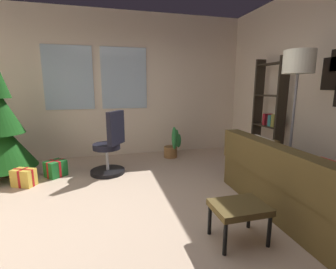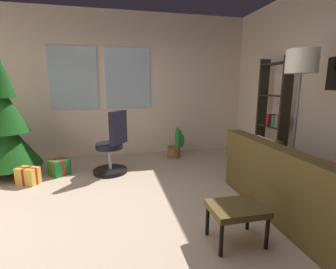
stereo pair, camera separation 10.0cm
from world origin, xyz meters
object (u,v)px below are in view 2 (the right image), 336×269
Objects in this scene: couch at (316,194)px; gift_box_green at (59,167)px; office_chair at (112,149)px; bookshelf at (272,123)px; footstool at (237,211)px; potted_plant at (176,146)px; gift_box_gold at (28,176)px; holiday_tree at (5,126)px; floor_lamp at (301,72)px.

couch is 5.62× the size of gift_box_green.
bookshelf reaches higher than office_chair.
potted_plant reaches higher than footstool.
gift_box_green is 0.48m from gift_box_gold.
office_chair is at bearing -152.83° from potted_plant.
potted_plant is at bearing 18.63° from gift_box_gold.
gift_box_green is at bearing 131.38° from footstool.
gift_box_gold is at bearing 152.42° from couch.
gift_box_green is at bearing -165.79° from potted_plant.
gift_box_green is at bearing -12.26° from holiday_tree.
footstool is 2.97m from gift_box_green.
footstool is 3.03m from gift_box_gold.
potted_plant is (0.15, 2.76, -0.07)m from footstool.
potted_plant is at bearing 108.56° from couch.
gift_box_green is 3.76m from floor_lamp.
footstool is 3.66m from holiday_tree.
bookshelf is (3.49, -0.52, 0.69)m from gift_box_green.
gift_box_gold is at bearing 161.44° from floor_lamp.
couch is at bearing -104.69° from floor_lamp.
couch is 2.73m from potted_plant.
floor_lamp is 2.79× the size of potted_plant.
potted_plant reaches higher than gift_box_gold.
gift_box_gold is 0.34× the size of office_chair.
floor_lamp reaches higher than couch.
couch is 1.03m from footstool.
potted_plant is at bearing 14.21° from gift_box_green.
footstool reaches higher than gift_box_green.
holiday_tree reaches higher than potted_plant.
holiday_tree is 1.30× the size of bookshelf.
couch is 1.43m from floor_lamp.
bookshelf is 1.28m from floor_lamp.
floor_lamp is 2.63m from potted_plant.
office_chair reaches higher than footstool.
holiday_tree is 1.70m from office_chair.
potted_plant is (-1.39, 1.05, -0.58)m from bookshelf.
floor_lamp is at bearing -31.08° from office_chair.
office_chair is (1.63, -0.28, -0.41)m from holiday_tree.
holiday_tree is 6.64× the size of gift_box_green.
gift_box_green is 0.35× the size of office_chair.
floor_lamp is (3.90, -1.65, 0.77)m from holiday_tree.
couch reaches higher than footstool.
footstool reaches higher than gift_box_gold.
couch is 4.19× the size of footstool.
holiday_tree is (-3.75, 2.22, 0.53)m from couch.
potted_plant reaches higher than gift_box_green.
holiday_tree is 2.34× the size of office_chair.
office_chair is 2.70m from bookshelf.
couch is 0.85× the size of holiday_tree.
bookshelf reaches higher than floor_lamp.
bookshelf is at bearing -37.27° from potted_plant.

